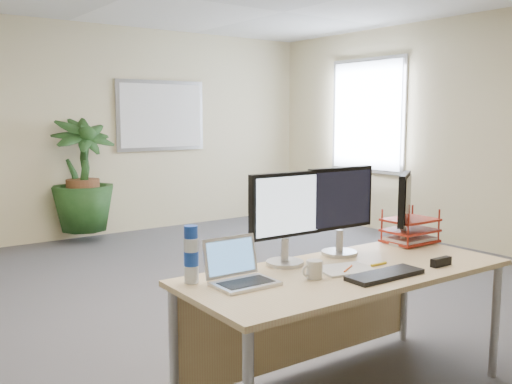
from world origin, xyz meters
TOP-DOWN VIEW (x-y plane):
  - floor at (0.00, 0.00)m, footprint 8.00×8.00m
  - back_wall at (0.00, 4.00)m, footprint 7.00×0.04m
  - whiteboard at (1.20, 3.97)m, footprint 1.30×0.04m
  - window at (3.47, 2.30)m, footprint 0.04×1.30m
  - desk at (-0.23, -0.88)m, footprint 1.88×0.84m
  - floor_plant at (-0.02, 3.70)m, footprint 0.94×0.94m
  - monitor_left at (-0.44, -0.70)m, footprint 0.47×0.21m
  - monitor_right at (-0.03, -0.71)m, footprint 0.47×0.22m
  - monitor_dark at (0.49, -0.77)m, footprint 0.37×0.26m
  - laptop at (-0.84, -0.83)m, footprint 0.31×0.28m
  - keyboard at (-0.18, -1.20)m, footprint 0.45×0.16m
  - coffee_mug at (-0.49, -1.00)m, footprint 0.12×0.08m
  - spiral_notebook at (-0.25, -0.99)m, footprint 0.33×0.28m
  - orange_pen at (-0.26, -1.01)m, footprint 0.13×0.07m
  - yellow_highlighter at (-0.03, -1.02)m, footprint 0.12×0.02m
  - water_bottle at (-1.04, -0.69)m, footprint 0.07×0.07m
  - letter_tray at (0.57, -0.76)m, footprint 0.34×0.26m
  - stapler at (0.24, -1.24)m, footprint 0.14×0.04m

SIDE VIEW (x-z plane):
  - floor at x=0.00m, z-range 0.00..0.00m
  - desk at x=-0.23m, z-range 0.21..0.92m
  - spiral_notebook at x=-0.25m, z-range 0.72..0.73m
  - yellow_highlighter at x=-0.03m, z-range 0.72..0.73m
  - keyboard at x=-0.18m, z-range 0.72..0.74m
  - orange_pen at x=-0.26m, z-range 0.73..0.74m
  - stapler at x=0.24m, z-range 0.72..0.76m
  - floor_plant at x=-0.02m, z-range 0.00..1.50m
  - coffee_mug at x=-0.49m, z-range 0.72..0.81m
  - laptop at x=-0.84m, z-range 0.66..0.88m
  - letter_tray at x=0.57m, z-range 0.71..0.86m
  - water_bottle at x=-1.04m, z-range 0.71..1.00m
  - monitor_dark at x=0.49m, z-range 0.75..1.21m
  - monitor_left at x=-0.44m, z-range 0.75..1.27m
  - monitor_right at x=-0.03m, z-range 0.75..1.28m
  - back_wall at x=0.00m, z-range 0.00..2.70m
  - whiteboard at x=1.20m, z-range 1.07..2.02m
  - window at x=3.47m, z-range 0.77..2.33m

